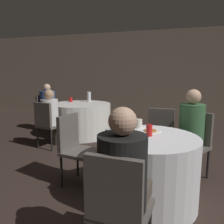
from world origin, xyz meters
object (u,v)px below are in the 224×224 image
object	(u,v)px
chair_near_south	(118,203)
person_green_jacket	(188,136)
soda_can_blue	(121,131)
person_blue_shirt	(50,107)
chair_far_west	(45,109)
chair_far_south	(47,121)
bottle_far	(89,97)
chair_near_northeast	(194,139)
table_far	(81,119)
soda_can_red	(149,130)
soda_can_silver	(109,135)
chair_near_west	(74,143)
person_white_shirt	(53,118)
chair_near_north	(160,133)
pizza_plate_near	(150,131)
person_black_shirt	(125,183)
table_near	(147,169)

from	to	relation	value
chair_near_south	person_green_jacket	world-z (taller)	person_green_jacket
soda_can_blue	person_blue_shirt	bearing A→B (deg)	134.14
chair_near_south	chair_far_west	xyz separation A→B (m)	(-2.79, 3.41, 0.00)
chair_near_south	chair_far_south	distance (m)	2.91
chair_far_south	bottle_far	world-z (taller)	bottle_far
chair_far_west	person_blue_shirt	world-z (taller)	person_blue_shirt
person_green_jacket	chair_near_northeast	bearing A→B (deg)	-90.00
table_far	soda_can_blue	bearing A→B (deg)	-57.04
soda_can_red	bottle_far	size ratio (longest dim) A/B	0.51
person_blue_shirt	soda_can_silver	xyz separation A→B (m)	(2.37, -2.72, 0.20)
table_far	soda_can_silver	size ratio (longest dim) A/B	10.98
chair_near_west	person_white_shirt	size ratio (longest dim) A/B	0.79
chair_far_west	person_white_shirt	world-z (taller)	person_white_shirt
person_white_shirt	bottle_far	xyz separation A→B (m)	(0.20, 1.32, 0.30)
chair_near_south	soda_can_blue	bearing A→B (deg)	107.36
table_far	chair_near_west	size ratio (longest dim) A/B	1.53
table_far	soda_can_silver	distance (m)	2.98
chair_near_north	chair_near_northeast	world-z (taller)	same
pizza_plate_near	soda_can_silver	bearing A→B (deg)	-125.01
chair_near_south	pizza_plate_near	xyz separation A→B (m)	(0.07, 1.15, 0.21)
chair_near_south	person_black_shirt	bearing A→B (deg)	90.00
chair_near_west	person_white_shirt	world-z (taller)	person_white_shirt
table_near	person_black_shirt	distance (m)	0.82
person_black_shirt	soda_can_silver	xyz separation A→B (m)	(-0.28, 0.51, 0.20)
table_near	chair_far_south	size ratio (longest dim) A/B	1.22
chair_near_north	soda_can_red	distance (m)	0.96
table_near	chair_far_west	bearing A→B (deg)	139.38
chair_near_south	bottle_far	world-z (taller)	bottle_far
person_green_jacket	bottle_far	bearing A→B (deg)	-9.29
table_near	soda_can_red	size ratio (longest dim) A/B	8.78
person_blue_shirt	bottle_far	world-z (taller)	person_blue_shirt
bottle_far	soda_can_blue	bearing A→B (deg)	-61.57
chair_near_west	soda_can_silver	distance (m)	0.78
chair_near_south	chair_far_south	world-z (taller)	same
chair_near_northeast	bottle_far	world-z (taller)	bottle_far
chair_near_northeast	person_green_jacket	xyz separation A→B (m)	(-0.09, -0.13, 0.07)
table_far	pizza_plate_near	distance (m)	2.77
chair_far_west	chair_far_south	world-z (taller)	same
person_blue_shirt	person_green_jacket	distance (m)	3.62
chair_near_south	person_green_jacket	xyz separation A→B (m)	(0.51, 1.60, 0.07)
person_blue_shirt	bottle_far	size ratio (longest dim) A/B	4.83
person_green_jacket	table_far	bearing A→B (deg)	-2.49
table_far	chair_near_northeast	world-z (taller)	chair_near_northeast
table_far	person_blue_shirt	bearing A→B (deg)	170.19
chair_near_northeast	person_white_shirt	xyz separation A→B (m)	(-2.51, 0.59, 0.03)
chair_near_west	person_blue_shirt	size ratio (longest dim) A/B	0.76
chair_far_south	bottle_far	bearing A→B (deg)	92.32
soda_can_blue	table_far	bearing A→B (deg)	122.96
chair_near_west	table_far	bearing A→B (deg)	-148.29
chair_far_south	pizza_plate_near	world-z (taller)	chair_far_south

